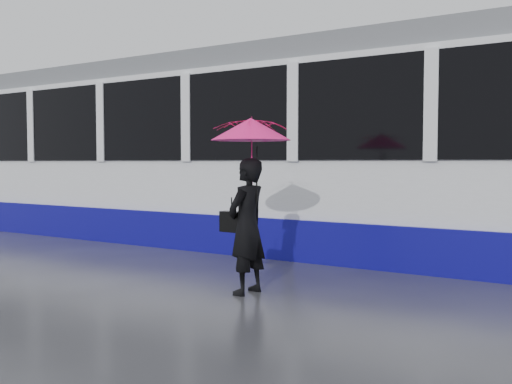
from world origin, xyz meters
The scene contains 6 objects.
ground centered at (0.00, 0.00, 0.00)m, with size 90.00×90.00×0.00m, color #29292E.
rails centered at (0.00, 2.50, 0.01)m, with size 34.00×1.51×0.02m.
tram centered at (3.06, 2.50, 1.64)m, with size 26.00×2.56×3.35m.
woman centered at (1.12, -0.84, 0.76)m, with size 0.55×0.36×1.51m, color black.
umbrella centered at (1.17, -0.84, 1.66)m, with size 0.95×0.95×1.02m.
handbag centered at (0.90, -0.82, 0.79)m, with size 0.28×0.14×0.41m.
Camera 1 is at (4.54, -6.13, 1.47)m, focal length 40.00 mm.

